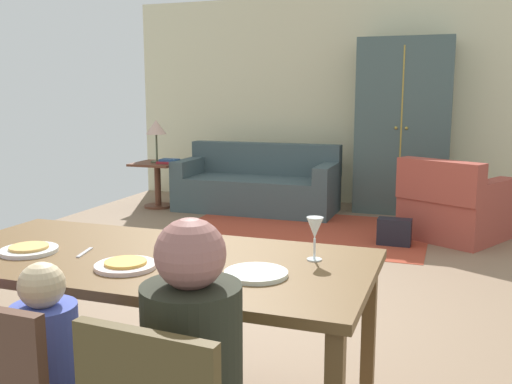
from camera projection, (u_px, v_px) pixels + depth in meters
ground_plane at (297, 284)px, 4.46m from camera, size 6.48×6.77×0.02m
back_wall at (368, 101)px, 7.42m from camera, size 6.48×0.10×2.70m
dining_table at (149, 271)px, 2.50m from camera, size 1.93×0.91×0.76m
plate_near_man at (29, 250)px, 2.55m from camera, size 0.25×0.25×0.02m
pizza_near_man at (29, 247)px, 2.54m from camera, size 0.17×0.17×0.01m
plate_near_child at (126, 266)px, 2.32m from camera, size 0.25×0.25×0.02m
pizza_near_child at (126, 262)px, 2.31m from camera, size 0.17×0.17×0.01m
plate_near_woman at (256, 274)px, 2.22m from camera, size 0.25×0.25×0.02m
wine_glass at (315, 230)px, 2.41m from camera, size 0.07×0.07×0.19m
fork at (85, 252)px, 2.53m from camera, size 0.05×0.15×0.01m
knife at (194, 253)px, 2.52m from camera, size 0.04×0.17×0.01m
area_rug at (303, 230)px, 6.16m from camera, size 2.60×1.80×0.01m
couch at (258, 186)px, 7.17m from camera, size 1.97×0.86×0.82m
armchair at (453, 208)px, 5.75m from camera, size 1.16×1.16×0.82m
armoire at (403, 127)px, 6.95m from camera, size 1.10×0.59×2.10m
side_table at (158, 178)px, 7.32m from camera, size 0.56×0.56×0.58m
table_lamp at (156, 129)px, 7.22m from camera, size 0.26×0.26×0.54m
book_lower at (167, 162)px, 7.18m from camera, size 0.22×0.16×0.03m
book_upper at (169, 160)px, 7.19m from camera, size 0.22×0.16×0.03m
handbag at (394, 232)px, 5.54m from camera, size 0.32×0.16×0.26m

